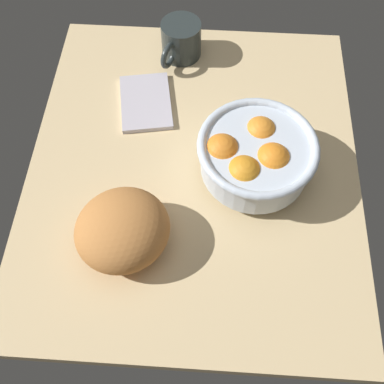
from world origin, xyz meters
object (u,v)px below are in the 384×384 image
object	(u,v)px
fruit_bowl	(254,156)
napkin_folded	(146,102)
mug	(181,40)
bread_loaf	(123,230)

from	to	relation	value
fruit_bowl	napkin_folded	size ratio (longest dim) A/B	1.46
fruit_bowl	mug	distance (cm)	34.06
napkin_folded	bread_loaf	bearing A→B (deg)	0.16
napkin_folded	mug	xyz separation A→B (cm)	(-14.63, 6.15, 3.46)
fruit_bowl	mug	bearing A→B (deg)	-152.89
bread_loaf	napkin_folded	distance (cm)	31.21
napkin_folded	fruit_bowl	bearing A→B (deg)	54.16
bread_loaf	mug	world-z (taller)	bread_loaf
fruit_bowl	napkin_folded	bearing A→B (deg)	-125.84
fruit_bowl	napkin_folded	world-z (taller)	fruit_bowl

